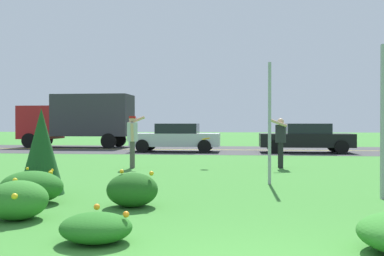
{
  "coord_description": "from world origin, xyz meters",
  "views": [
    {
      "loc": [
        -0.04,
        -3.5,
        1.44
      ],
      "look_at": [
        -1.68,
        11.41,
        1.29
      ],
      "focal_mm": 40.73,
      "sensor_mm": 36.0,
      "label": 1
    }
  ],
  "objects_px": {
    "car_black_center_left": "(306,138)",
    "sign_post_near_path": "(270,123)",
    "person_catcher_dark_shirt": "(280,138)",
    "car_silver_center_right": "(176,137)",
    "person_thrower_red_cap_gray_shirt": "(132,136)",
    "box_truck_red": "(79,118)",
    "sign_post_by_roadside": "(383,122)",
    "frisbee_orange": "(206,139)"
  },
  "relations": [
    {
      "from": "person_thrower_red_cap_gray_shirt",
      "to": "frisbee_orange",
      "type": "relative_size",
      "value": 6.1
    },
    {
      "from": "person_catcher_dark_shirt",
      "to": "frisbee_orange",
      "type": "distance_m",
      "value": 2.42
    },
    {
      "from": "person_catcher_dark_shirt",
      "to": "box_truck_red",
      "type": "distance_m",
      "value": 15.89
    },
    {
      "from": "sign_post_near_path",
      "to": "frisbee_orange",
      "type": "bearing_deg",
      "value": 115.66
    },
    {
      "from": "car_black_center_left",
      "to": "car_silver_center_right",
      "type": "relative_size",
      "value": 1.0
    },
    {
      "from": "sign_post_near_path",
      "to": "car_silver_center_right",
      "type": "relative_size",
      "value": 0.64
    },
    {
      "from": "car_black_center_left",
      "to": "box_truck_red",
      "type": "distance_m",
      "value": 13.58
    },
    {
      "from": "sign_post_near_path",
      "to": "person_thrower_red_cap_gray_shirt",
      "type": "relative_size",
      "value": 1.7
    },
    {
      "from": "car_black_center_left",
      "to": "frisbee_orange",
      "type": "bearing_deg",
      "value": -119.0
    },
    {
      "from": "sign_post_by_roadside",
      "to": "box_truck_red",
      "type": "distance_m",
      "value": 21.15
    },
    {
      "from": "sign_post_by_roadside",
      "to": "box_truck_red",
      "type": "relative_size",
      "value": 0.44
    },
    {
      "from": "sign_post_near_path",
      "to": "person_catcher_dark_shirt",
      "type": "relative_size",
      "value": 1.8
    },
    {
      "from": "car_black_center_left",
      "to": "car_silver_center_right",
      "type": "xyz_separation_m",
      "value": [
        -6.53,
        0.0,
        0.0
      ]
    },
    {
      "from": "sign_post_near_path",
      "to": "person_thrower_red_cap_gray_shirt",
      "type": "height_order",
      "value": "sign_post_near_path"
    },
    {
      "from": "person_thrower_red_cap_gray_shirt",
      "to": "person_catcher_dark_shirt",
      "type": "xyz_separation_m",
      "value": [
        4.78,
        0.54,
        -0.07
      ]
    },
    {
      "from": "sign_post_near_path",
      "to": "box_truck_red",
      "type": "xyz_separation_m",
      "value": [
        -10.49,
        15.23,
        0.35
      ]
    },
    {
      "from": "sign_post_near_path",
      "to": "person_thrower_red_cap_gray_shirt",
      "type": "distance_m",
      "value": 5.36
    },
    {
      "from": "box_truck_red",
      "to": "frisbee_orange",
      "type": "bearing_deg",
      "value": -52.86
    },
    {
      "from": "car_silver_center_right",
      "to": "person_thrower_red_cap_gray_shirt",
      "type": "bearing_deg",
      "value": -91.47
    },
    {
      "from": "person_thrower_red_cap_gray_shirt",
      "to": "box_truck_red",
      "type": "bearing_deg",
      "value": 118.0
    },
    {
      "from": "person_catcher_dark_shirt",
      "to": "car_silver_center_right",
      "type": "bearing_deg",
      "value": 120.43
    },
    {
      "from": "sign_post_near_path",
      "to": "person_catcher_dark_shirt",
      "type": "height_order",
      "value": "sign_post_near_path"
    },
    {
      "from": "frisbee_orange",
      "to": "car_black_center_left",
      "type": "height_order",
      "value": "car_black_center_left"
    },
    {
      "from": "person_catcher_dark_shirt",
      "to": "car_black_center_left",
      "type": "height_order",
      "value": "person_catcher_dark_shirt"
    },
    {
      "from": "person_catcher_dark_shirt",
      "to": "car_silver_center_right",
      "type": "height_order",
      "value": "person_catcher_dark_shirt"
    },
    {
      "from": "person_catcher_dark_shirt",
      "to": "car_silver_center_right",
      "type": "relative_size",
      "value": 0.36
    },
    {
      "from": "sign_post_near_path",
      "to": "person_thrower_red_cap_gray_shirt",
      "type": "bearing_deg",
      "value": 141.29
    },
    {
      "from": "frisbee_orange",
      "to": "car_silver_center_right",
      "type": "xyz_separation_m",
      "value": [
        -2.15,
        7.9,
        -0.21
      ]
    },
    {
      "from": "car_black_center_left",
      "to": "sign_post_near_path",
      "type": "bearing_deg",
      "value": -102.43
    },
    {
      "from": "sign_post_near_path",
      "to": "box_truck_red",
      "type": "distance_m",
      "value": 18.5
    },
    {
      "from": "car_silver_center_right",
      "to": "sign_post_by_roadside",
      "type": "bearing_deg",
      "value": -66.11
    },
    {
      "from": "person_thrower_red_cap_gray_shirt",
      "to": "frisbee_orange",
      "type": "bearing_deg",
      "value": 10.1
    },
    {
      "from": "car_black_center_left",
      "to": "box_truck_red",
      "type": "xyz_separation_m",
      "value": [
        -13.06,
        3.56,
        1.06
      ]
    },
    {
      "from": "sign_post_by_roadside",
      "to": "frisbee_orange",
      "type": "relative_size",
      "value": 10.59
    },
    {
      "from": "person_catcher_dark_shirt",
      "to": "box_truck_red",
      "type": "xyz_separation_m",
      "value": [
        -11.1,
        11.34,
        0.84
      ]
    },
    {
      "from": "person_thrower_red_cap_gray_shirt",
      "to": "box_truck_red",
      "type": "height_order",
      "value": "box_truck_red"
    },
    {
      "from": "sign_post_near_path",
      "to": "box_truck_red",
      "type": "relative_size",
      "value": 0.43
    },
    {
      "from": "sign_post_near_path",
      "to": "sign_post_by_roadside",
      "type": "height_order",
      "value": "sign_post_by_roadside"
    },
    {
      "from": "sign_post_by_roadside",
      "to": "car_silver_center_right",
      "type": "relative_size",
      "value": 0.66
    },
    {
      "from": "sign_post_near_path",
      "to": "car_black_center_left",
      "type": "height_order",
      "value": "sign_post_near_path"
    },
    {
      "from": "person_catcher_dark_shirt",
      "to": "frisbee_orange",
      "type": "height_order",
      "value": "person_catcher_dark_shirt"
    },
    {
      "from": "box_truck_red",
      "to": "person_thrower_red_cap_gray_shirt",
      "type": "bearing_deg",
      "value": -62.0
    }
  ]
}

